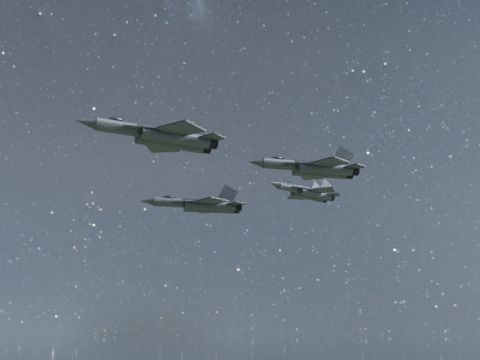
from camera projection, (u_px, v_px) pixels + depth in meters
jet_lead at (162, 136)px, 75.16m from camera, size 19.93×13.82×5.01m
jet_left at (201, 205)px, 105.10m from camera, size 19.33×12.69×4.97m
jet_right at (314, 168)px, 74.25m from camera, size 15.54×10.32×3.95m
jet_slot at (307, 192)px, 98.10m from camera, size 15.38×10.81×3.88m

